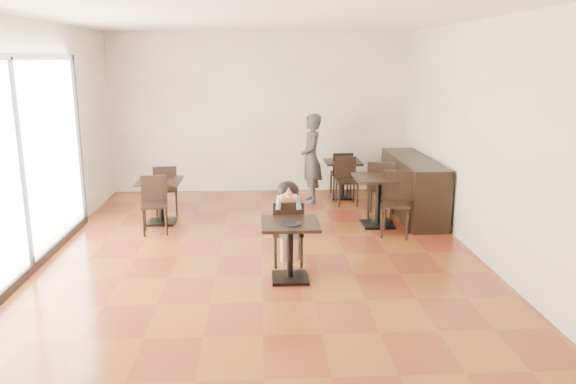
{
  "coord_description": "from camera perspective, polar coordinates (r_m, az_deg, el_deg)",
  "views": [
    {
      "loc": [
        -0.01,
        -7.43,
        2.67
      ],
      "look_at": [
        0.35,
        -0.4,
        1.0
      ],
      "focal_mm": 35.0,
      "sensor_mm": 36.0,
      "label": 1
    }
  ],
  "objects": [
    {
      "name": "floor",
      "position": [
        7.89,
        -2.69,
        -6.44
      ],
      "size": [
        6.0,
        8.0,
        0.01
      ],
      "primitive_type": "cube",
      "color": "brown",
      "rests_on": "ground"
    },
    {
      "name": "ceiling",
      "position": [
        7.45,
        -2.97,
        17.41
      ],
      "size": [
        6.0,
        8.0,
        0.01
      ],
      "primitive_type": "cube",
      "color": "white",
      "rests_on": "floor"
    },
    {
      "name": "wall_back",
      "position": [
        11.48,
        -2.89,
        7.98
      ],
      "size": [
        6.0,
        0.01,
        3.2
      ],
      "primitive_type": "cube",
      "color": "white",
      "rests_on": "floor"
    },
    {
      "name": "wall_front",
      "position": [
        3.59,
        -2.61,
        -3.99
      ],
      "size": [
        6.0,
        0.01,
        3.2
      ],
      "primitive_type": "cube",
      "color": "white",
      "rests_on": "floor"
    },
    {
      "name": "wall_left",
      "position": [
        8.08,
        -24.69,
        4.52
      ],
      "size": [
        0.01,
        8.0,
        3.2
      ],
      "primitive_type": "cube",
      "color": "white",
      "rests_on": "floor"
    },
    {
      "name": "wall_right",
      "position": [
        8.09,
        19.04,
        5.01
      ],
      "size": [
        0.01,
        8.0,
        3.2
      ],
      "primitive_type": "cube",
      "color": "white",
      "rests_on": "floor"
    },
    {
      "name": "storefront_window",
      "position": [
        7.64,
        -25.69,
        2.45
      ],
      "size": [
        0.04,
        4.5,
        2.6
      ],
      "primitive_type": "cube",
      "color": "white",
      "rests_on": "floor"
    },
    {
      "name": "child_table",
      "position": [
        6.93,
        0.21,
        -6.03
      ],
      "size": [
        0.7,
        0.7,
        0.74
      ],
      "primitive_type": null,
      "color": "black",
      "rests_on": "floor"
    },
    {
      "name": "child_chair",
      "position": [
        7.43,
        -0.02,
        -4.08
      ],
      "size": [
        0.4,
        0.4,
        0.89
      ],
      "primitive_type": null,
      "rotation": [
        0.0,
        0.0,
        3.14
      ],
      "color": "black",
      "rests_on": "floor"
    },
    {
      "name": "child",
      "position": [
        7.4,
        -0.02,
        -3.23
      ],
      "size": [
        0.4,
        0.56,
        1.12
      ],
      "primitive_type": null,
      "color": "slate",
      "rests_on": "child_chair"
    },
    {
      "name": "plate",
      "position": [
        6.72,
        0.26,
        -3.27
      ],
      "size": [
        0.25,
        0.25,
        0.02
      ],
      "primitive_type": "cylinder",
      "color": "black",
      "rests_on": "child_table"
    },
    {
      "name": "pizza_slice",
      "position": [
        7.11,
        0.06,
        -0.49
      ],
      "size": [
        0.26,
        0.2,
        0.06
      ],
      "primitive_type": null,
      "color": "tan",
      "rests_on": "child"
    },
    {
      "name": "adult_patron",
      "position": [
        10.61,
        2.38,
        3.41
      ],
      "size": [
        0.43,
        0.63,
        1.69
      ],
      "primitive_type": "imported",
      "rotation": [
        0.0,
        0.0,
        -1.53
      ],
      "color": "#36353A",
      "rests_on": "floor"
    },
    {
      "name": "cafe_table_mid",
      "position": [
        9.27,
        9.13,
        -0.94
      ],
      "size": [
        0.98,
        0.98,
        0.82
      ],
      "primitive_type": null,
      "rotation": [
        0.0,
        0.0,
        -0.32
      ],
      "color": "black",
      "rests_on": "floor"
    },
    {
      "name": "cafe_table_left",
      "position": [
        9.54,
        -12.8,
        -0.95
      ],
      "size": [
        0.8,
        0.8,
        0.74
      ],
      "primitive_type": null,
      "rotation": [
        0.0,
        0.0,
        0.15
      ],
      "color": "black",
      "rests_on": "floor"
    },
    {
      "name": "cafe_table_back",
      "position": [
        11.07,
        5.57,
        1.27
      ],
      "size": [
        0.72,
        0.72,
        0.74
      ],
      "primitive_type": null,
      "rotation": [
        0.0,
        0.0,
        0.04
      ],
      "color": "black",
      "rests_on": "floor"
    },
    {
      "name": "chair_mid_a",
      "position": [
        9.81,
        9.45,
        0.34
      ],
      "size": [
        0.56,
        0.56,
        0.99
      ],
      "primitive_type": null,
      "rotation": [
        0.0,
        0.0,
        2.82
      ],
      "color": "black",
      "rests_on": "floor"
    },
    {
      "name": "chair_mid_b",
      "position": [
        8.77,
        10.96,
        -1.27
      ],
      "size": [
        0.56,
        0.56,
        0.99
      ],
      "primitive_type": null,
      "rotation": [
        0.0,
        0.0,
        -0.32
      ],
      "color": "black",
      "rests_on": "floor"
    },
    {
      "name": "chair_left_a",
      "position": [
        10.05,
        -12.3,
        0.24
      ],
      "size": [
        0.45,
        0.45,
        0.89
      ],
      "primitive_type": null,
      "rotation": [
        0.0,
        0.0,
        3.29
      ],
      "color": "black",
      "rests_on": "floor"
    },
    {
      "name": "chair_left_b",
      "position": [
        9.0,
        -13.4,
        -1.35
      ],
      "size": [
        0.45,
        0.45,
        0.89
      ],
      "primitive_type": null,
      "rotation": [
        0.0,
        0.0,
        0.15
      ],
      "color": "black",
      "rests_on": "floor"
    },
    {
      "name": "chair_back_a",
      "position": [
        11.27,
        5.41,
        1.89
      ],
      "size": [
        0.41,
        0.41,
        0.89
      ],
      "primitive_type": null,
      "rotation": [
        0.0,
        0.0,
        3.18
      ],
      "color": "black",
      "rests_on": "floor"
    },
    {
      "name": "chair_back_b",
      "position": [
        10.52,
        6.01,
        1.04
      ],
      "size": [
        0.41,
        0.41,
        0.89
      ],
      "primitive_type": null,
      "rotation": [
        0.0,
        0.0,
        0.04
      ],
      "color": "black",
      "rests_on": "floor"
    },
    {
      "name": "service_counter",
      "position": [
        10.04,
        12.52,
        0.53
      ],
      "size": [
        0.6,
        2.4,
        1.0
      ],
      "primitive_type": "cube",
      "color": "black",
      "rests_on": "floor"
    }
  ]
}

